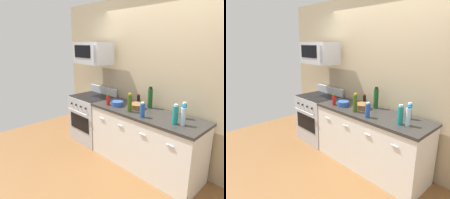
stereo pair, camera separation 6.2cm
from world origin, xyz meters
TOP-DOWN VIEW (x-y plane):
  - ground_plane at (0.00, 0.00)m, footprint 5.95×5.95m
  - back_wall at (0.00, 0.41)m, footprint 4.96×0.10m
  - counter_unit at (0.00, -0.00)m, footprint 1.87×0.66m
  - range_oven at (-1.31, 0.00)m, footprint 0.76×0.69m
  - microwave at (-1.31, 0.05)m, footprint 0.74×0.44m
  - bottle_hot_sauce_red at (-0.65, -0.17)m, footprint 0.06×0.06m
  - bottle_sparkling_teal at (0.56, -0.10)m, footprint 0.07×0.07m
  - bottle_dish_soap at (0.54, 0.16)m, footprint 0.07×0.07m
  - bottle_soy_sauce_dark at (-0.32, 0.23)m, footprint 0.05×0.05m
  - bottle_soda_blue at (0.11, -0.21)m, footprint 0.07×0.07m
  - bottle_water_clear at (0.65, -0.07)m, footprint 0.07×0.07m
  - bottle_wine_green at (-0.07, 0.22)m, footprint 0.08×0.08m
  - bottle_olive_oil at (-0.17, -0.16)m, footprint 0.07×0.07m
  - bowl_wooden_salad at (-0.21, 0.05)m, footprint 0.25×0.25m
  - bowl_blue_mixing at (-0.52, -0.09)m, footprint 0.20×0.20m

SIDE VIEW (x-z plane):
  - ground_plane at x=0.00m, z-range 0.00..0.00m
  - counter_unit at x=0.00m, z-range 0.00..0.92m
  - range_oven at x=-1.31m, z-range -0.07..1.00m
  - bowl_blue_mixing at x=-0.52m, z-range 0.92..1.00m
  - bowl_wooden_salad at x=-0.21m, z-range 0.92..1.00m
  - bottle_soy_sauce_dark at x=-0.32m, z-range 0.92..1.10m
  - bottle_hot_sauce_red at x=-0.65m, z-range 0.92..1.11m
  - bottle_soda_blue at x=0.11m, z-range 0.91..1.14m
  - bottle_dish_soap at x=0.54m, z-range 0.91..1.15m
  - bottle_water_clear at x=0.65m, z-range 0.91..1.17m
  - bottle_sparkling_teal at x=0.56m, z-range 0.91..1.18m
  - bottle_olive_oil at x=-0.17m, z-range 0.91..1.20m
  - bottle_wine_green at x=-0.07m, z-range 0.91..1.26m
  - back_wall at x=0.00m, z-range 0.00..2.70m
  - microwave at x=-1.31m, z-range 1.55..1.95m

